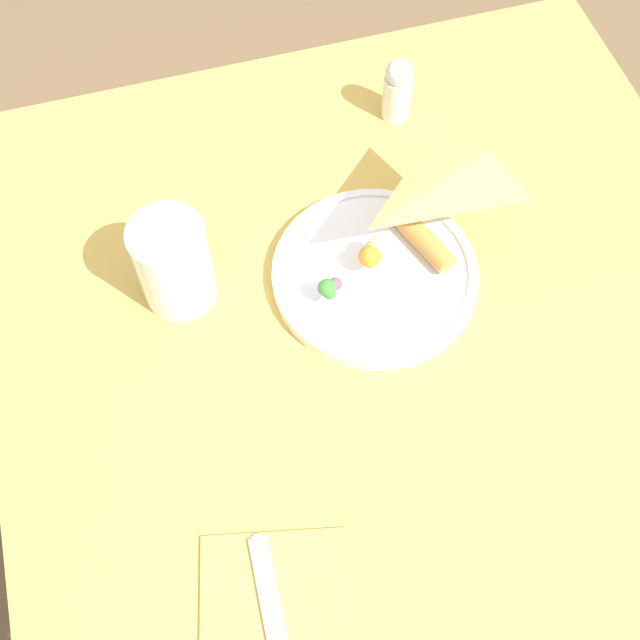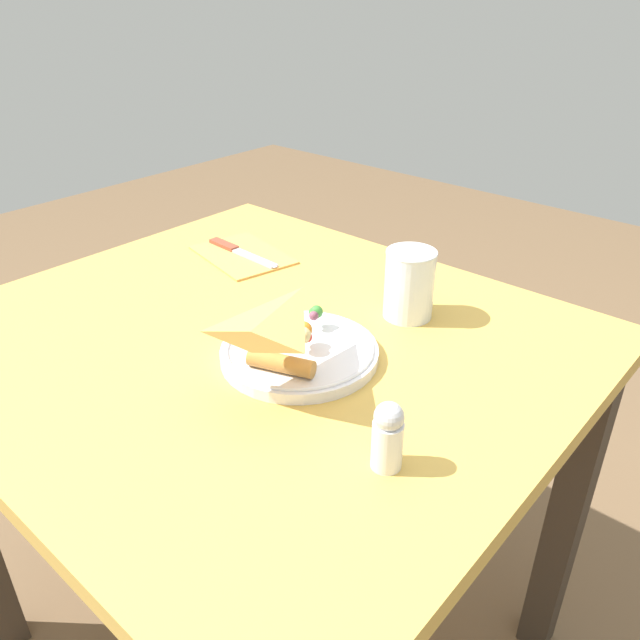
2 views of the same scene
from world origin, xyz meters
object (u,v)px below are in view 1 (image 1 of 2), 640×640
(plate_pizza, at_px, (374,272))
(dining_table, at_px, (388,402))
(milk_glass, at_px, (174,266))
(salt_shaker, at_px, (398,89))

(plate_pizza, bearing_deg, dining_table, 176.84)
(milk_glass, distance_m, salt_shaker, 0.35)
(dining_table, relative_size, milk_glass, 8.29)
(plate_pizza, bearing_deg, salt_shaker, -24.33)
(plate_pizza, relative_size, milk_glass, 2.02)
(dining_table, xyz_separation_m, milk_glass, (0.14, 0.20, 0.17))
(dining_table, bearing_deg, milk_glass, 54.90)
(salt_shaker, bearing_deg, milk_glass, 120.44)
(plate_pizza, xyz_separation_m, milk_glass, (0.04, 0.20, 0.04))
(dining_table, distance_m, plate_pizza, 0.16)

